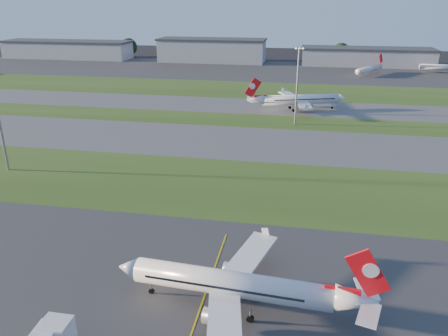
% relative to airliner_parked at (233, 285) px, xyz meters
% --- Properties ---
extents(grass_strip_a, '(300.00, 34.00, 0.01)m').
position_rel_airliner_parked_xyz_m(grass_strip_a, '(-9.49, 41.55, -3.78)').
color(grass_strip_a, '#2E4A18').
rests_on(grass_strip_a, ground).
extents(taxiway_a, '(300.00, 32.00, 0.01)m').
position_rel_airliner_parked_xyz_m(taxiway_a, '(-9.49, 74.55, -3.78)').
color(taxiway_a, '#515154').
rests_on(taxiway_a, ground).
extents(grass_strip_b, '(300.00, 18.00, 0.01)m').
position_rel_airliner_parked_xyz_m(grass_strip_b, '(-9.49, 99.55, -3.78)').
color(grass_strip_b, '#2E4A18').
rests_on(grass_strip_b, ground).
extents(taxiway_b, '(300.00, 26.00, 0.01)m').
position_rel_airliner_parked_xyz_m(taxiway_b, '(-9.49, 121.55, -3.78)').
color(taxiway_b, '#515154').
rests_on(taxiway_b, ground).
extents(grass_strip_c, '(300.00, 40.00, 0.01)m').
position_rel_airliner_parked_xyz_m(grass_strip_c, '(-9.49, 154.55, -3.78)').
color(grass_strip_c, '#2E4A18').
rests_on(grass_strip_c, ground).
extents(apron_far, '(400.00, 80.00, 0.01)m').
position_rel_airliner_parked_xyz_m(apron_far, '(-9.49, 214.55, -3.78)').
color(apron_far, '#333335').
rests_on(apron_far, ground).
extents(airliner_parked, '(34.52, 29.22, 10.77)m').
position_rel_airliner_parked_xyz_m(airliner_parked, '(0.00, 0.00, 0.00)').
color(airliner_parked, white).
rests_on(airliner_parked, ground).
extents(airliner_taxiing, '(35.64, 30.09, 11.54)m').
position_rel_airliner_parked_xyz_m(airliner_taxiing, '(6.57, 118.36, 0.27)').
color(airliner_taxiing, white).
rests_on(airliner_taxiing, ground).
extents(mini_jet_near, '(17.33, 24.74, 9.48)m').
position_rel_airliner_parked_xyz_m(mini_jet_near, '(43.17, 208.62, -0.50)').
color(mini_jet_near, white).
rests_on(mini_jet_near, ground).
extents(mini_jet_far, '(28.64, 4.47, 9.48)m').
position_rel_airliner_parked_xyz_m(mini_jet_far, '(86.16, 224.05, -0.50)').
color(mini_jet_far, white).
rests_on(mini_jet_far, ground).
extents(light_mast_centre, '(3.20, 0.70, 25.80)m').
position_rel_airliner_parked_xyz_m(light_mast_centre, '(5.51, 97.55, 11.03)').
color(light_mast_centre, gray).
rests_on(light_mast_centre, ground).
extents(hangar_far_west, '(91.80, 23.00, 12.20)m').
position_rel_airliner_parked_xyz_m(hangar_far_west, '(-159.49, 244.55, 2.36)').
color(hangar_far_west, '#A5A7AD').
rests_on(hangar_far_west, ground).
extents(hangar_west, '(71.40, 23.00, 15.20)m').
position_rel_airliner_parked_xyz_m(hangar_west, '(-54.49, 244.55, 3.86)').
color(hangar_west, '#A5A7AD').
rests_on(hangar_west, ground).
extents(hangar_east, '(81.60, 23.00, 11.20)m').
position_rel_airliner_parked_xyz_m(hangar_east, '(45.51, 244.55, 1.85)').
color(hangar_east, '#A5A7AD').
rests_on(hangar_east, ground).
extents(tree_far_west, '(11.00, 11.00, 12.00)m').
position_rel_airliner_parked_xyz_m(tree_far_west, '(-199.49, 257.55, 2.71)').
color(tree_far_west, black).
rests_on(tree_far_west, ground).
extents(tree_west, '(12.10, 12.10, 13.20)m').
position_rel_airliner_parked_xyz_m(tree_west, '(-119.49, 259.55, 3.36)').
color(tree_west, black).
rests_on(tree_west, ground).
extents(tree_mid_west, '(9.90, 9.90, 10.80)m').
position_rel_airliner_parked_xyz_m(tree_mid_west, '(-29.49, 255.55, 2.05)').
color(tree_mid_west, black).
rests_on(tree_mid_west, ground).
extents(tree_mid_east, '(11.55, 11.55, 12.60)m').
position_rel_airliner_parked_xyz_m(tree_mid_east, '(30.51, 258.55, 3.03)').
color(tree_mid_east, black).
rests_on(tree_mid_east, ground).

